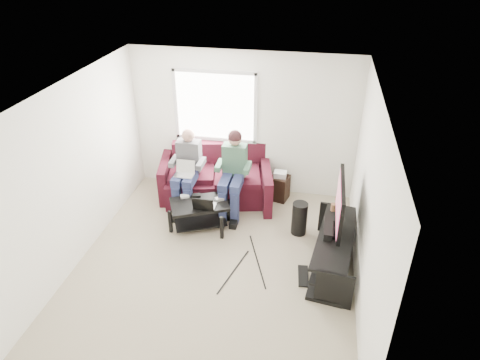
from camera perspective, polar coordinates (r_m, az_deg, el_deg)
name	(u,v)px	position (r m, az deg, el deg)	size (l,w,h in m)	color
floor	(215,264)	(6.44, -3.35, -11.15)	(4.50, 4.50, 0.00)	#B0A889
ceiling	(209,95)	(5.11, -4.22, 11.29)	(4.50, 4.50, 0.00)	white
wall_back	(243,124)	(7.63, 0.43, 7.45)	(4.50, 4.50, 0.00)	white
wall_front	(149,321)	(4.02, -11.99, -17.88)	(4.50, 4.50, 0.00)	white
wall_left	(74,175)	(6.42, -21.31, 0.61)	(4.50, 4.50, 0.00)	white
wall_right	(368,205)	(5.57, 16.67, -3.22)	(4.50, 4.50, 0.00)	white
window	(215,107)	(7.60, -3.35, 9.75)	(1.48, 0.04, 1.28)	white
sofa	(216,180)	(7.76, -3.25, -0.05)	(2.22, 1.30, 0.95)	#42101E
person_left	(187,167)	(7.33, -7.09, 1.70)	(0.40, 0.70, 1.40)	navy
person_right	(233,168)	(7.13, -0.93, 1.64)	(0.40, 0.71, 1.45)	navy
laptop_silver	(184,172)	(7.21, -7.44, 1.08)	(0.32, 0.22, 0.24)	silver
coffee_table	(200,209)	(7.01, -5.41, -3.88)	(1.06, 0.88, 0.46)	black
laptop_black	(205,200)	(6.79, -4.71, -2.69)	(0.34, 0.24, 0.24)	black
controller_a	(185,196)	(7.10, -7.38, -2.16)	(0.14, 0.09, 0.04)	silver
controller_b	(196,195)	(7.10, -5.85, -2.06)	(0.14, 0.09, 0.04)	black
controller_c	(219,199)	(6.99, -2.76, -2.53)	(0.14, 0.09, 0.04)	gray
tv_stand	(334,252)	(6.41, 12.42, -9.37)	(0.71, 1.70, 0.54)	black
tv	(340,204)	(6.04, 13.18, -3.20)	(0.12, 1.10, 0.81)	black
soundbar	(328,228)	(6.27, 11.67, -6.23)	(0.12, 0.50, 0.10)	black
drink_cup	(333,207)	(6.70, 12.34, -3.56)	(0.08, 0.08, 0.12)	#956140
console_white	(334,267)	(6.05, 12.49, -11.22)	(0.30, 0.22, 0.06)	silver
console_grey	(335,235)	(6.59, 12.51, -7.17)	(0.34, 0.26, 0.08)	gray
console_black	(335,250)	(6.32, 12.50, -9.11)	(0.38, 0.30, 0.07)	black
subwoofer	(299,218)	(6.93, 7.92, -5.10)	(0.25, 0.25, 0.56)	black
keyboard_floor	(303,276)	(6.29, 8.43, -12.54)	(0.14, 0.43, 0.02)	black
end_table	(280,187)	(7.77, 5.29, -0.88)	(0.31, 0.31, 0.56)	black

